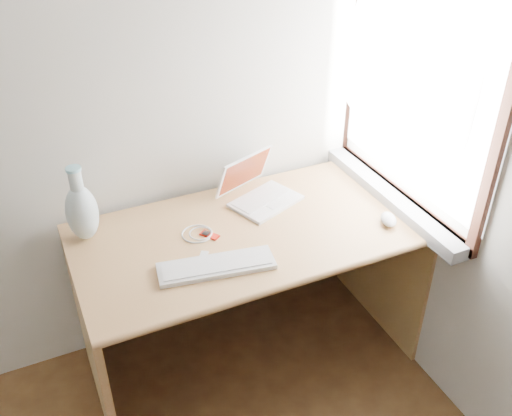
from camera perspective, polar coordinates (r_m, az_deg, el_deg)
name	(u,v)px	position (r m, az deg, el deg)	size (l,w,h in m)	color
window	(410,93)	(2.43, 15.12, 11.04)	(0.11, 0.99, 1.10)	white
desk	(243,259)	(2.58, -1.30, -5.13)	(1.47, 0.73, 0.77)	tan
laptop	(262,190)	(2.55, 0.62, 1.84)	(0.35, 0.34, 0.20)	white
external_keyboard	(216,266)	(2.17, -3.98, -5.78)	(0.46, 0.21, 0.02)	white
mouse	(389,219)	(2.47, 13.11, -1.11)	(0.06, 0.11, 0.04)	white
ipod	(210,235)	(2.35, -4.66, -2.71)	(0.08, 0.09, 0.01)	red
cable_coil	(197,234)	(2.36, -5.90, -2.58)	(0.13, 0.13, 0.01)	white
remote	(203,257)	(2.23, -5.35, -4.94)	(0.03, 0.08, 0.01)	white
vase	(82,211)	(2.36, -17.04, -0.25)	(0.13, 0.13, 0.33)	white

